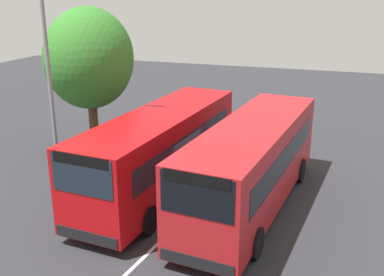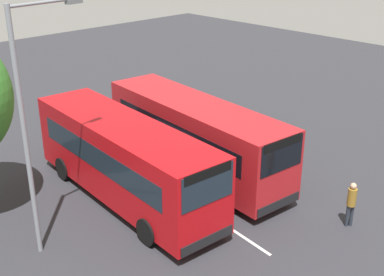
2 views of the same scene
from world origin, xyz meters
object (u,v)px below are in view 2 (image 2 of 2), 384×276
Objects in this scene: bus_far_left at (125,159)px; street_lamp at (30,118)px; pedestrian at (351,201)px; bus_center_left at (196,135)px.

street_lamp is (0.76, -4.01, 2.92)m from bus_far_left.
bus_far_left reaches higher than pedestrian.
bus_center_left is 8.24m from street_lamp.
bus_center_left reaches higher than pedestrian.
pedestrian is 0.21× the size of street_lamp.
street_lamp reaches higher than bus_far_left.
pedestrian is at bearing 13.16° from bus_center_left.
pedestrian is at bearing -42.99° from street_lamp.
street_lamp is at bearing -80.26° from bus_center_left.
street_lamp is (0.55, -7.68, 2.92)m from bus_center_left.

